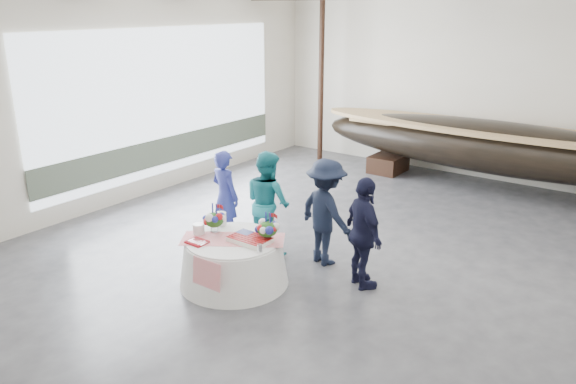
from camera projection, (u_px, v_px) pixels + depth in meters
The scene contains 12 objects.
floor at pixel (329, 252), 9.67m from camera, with size 10.00×12.00×0.01m, color #3D3D42.
wall_back at pixel (463, 83), 13.55m from camera, with size 10.00×0.02×4.50m, color silver.
wall_left at pixel (129, 96), 11.75m from camera, with size 0.02×12.00×4.50m, color silver.
pavilion_structure at pixel (363, 8), 9.06m from camera, with size 9.80×11.76×4.50m.
open_bay at pixel (168, 109), 12.62m from camera, with size 0.03×7.00×3.20m.
longboat_display at pixel (494, 147), 12.60m from camera, with size 8.57×1.71×1.61m.
banquet_table at pixel (234, 261), 8.52m from camera, with size 1.66×1.66×0.72m.
tabletop_items at pixel (237, 228), 8.44m from camera, with size 1.59×1.30×0.40m.
guest_woman_blue at pixel (225, 197), 9.88m from camera, with size 0.61×0.40×1.68m, color navy.
guest_woman_teal at pixel (268, 202), 9.47m from camera, with size 0.86×0.67×1.77m, color teal.
guest_man_left at pixel (326, 212), 9.04m from camera, with size 1.14×0.65×1.76m, color black.
guest_man_right at pixel (364, 234), 8.24m from camera, with size 1.01×0.42×1.72m, color black.
Camera 1 is at (4.65, -7.55, 4.05)m, focal length 35.00 mm.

